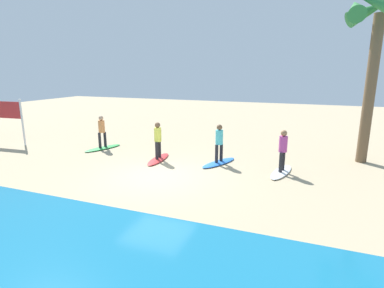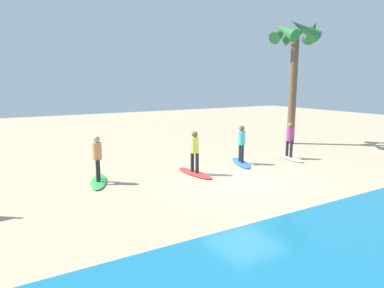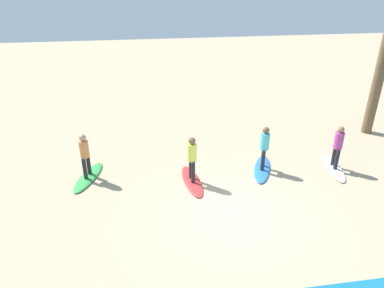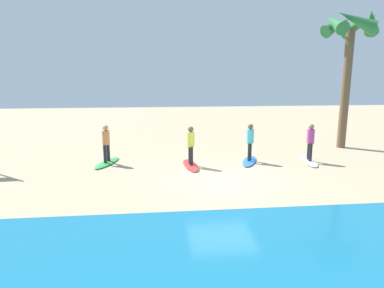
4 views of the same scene
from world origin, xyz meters
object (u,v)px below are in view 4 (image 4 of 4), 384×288
object	(u,v)px
surfboard_white	(309,161)
surfboard_blue	(249,161)
surfboard_red	(191,165)
surfer_white	(310,140)
surfer_green	(106,141)
surfboard_green	(107,163)
surfer_blue	(250,139)
palm_tree	(350,38)
surfer_red	(191,143)

from	to	relation	value
surfboard_white	surfboard_blue	distance (m)	2.68
surfboard_red	surfboard_white	bearing A→B (deg)	86.12
surfer_white	surfer_green	distance (m)	9.03
surfboard_blue	surfboard_green	xyz separation A→B (m)	(6.34, -0.36, 0.00)
surfboard_white	surfer_blue	distance (m)	2.86
surfboard_blue	palm_tree	bearing A→B (deg)	136.09
surfboard_red	surfer_white	bearing A→B (deg)	86.12
surfer_blue	palm_tree	bearing A→B (deg)	-156.13
surfboard_red	surfer_red	distance (m)	0.99
surfer_green	palm_tree	bearing A→B (deg)	-169.67
surfboard_green	surfer_white	bearing A→B (deg)	104.02
palm_tree	surfer_white	bearing A→B (deg)	42.61
surfboard_white	surfboard_blue	size ratio (longest dim) A/B	1.00
surfer_blue	surfer_green	size ratio (longest dim) A/B	1.00
surfer_white	surfer_blue	size ratio (longest dim) A/B	1.00
surfboard_green	surfboard_blue	bearing A→B (deg)	105.13
surfboard_red	palm_tree	size ratio (longest dim) A/B	0.29
surfboard_white	surfboard_red	xyz separation A→B (m)	(5.37, 0.12, 0.00)
surfer_red	palm_tree	distance (m)	10.19
surfer_red	palm_tree	world-z (taller)	palm_tree
palm_tree	surfboard_blue	bearing A→B (deg)	23.87
surfer_blue	palm_tree	xyz separation A→B (m)	(-5.81, -2.57, 4.69)
surfer_blue	palm_tree	world-z (taller)	palm_tree
surfer_blue	surfboard_red	world-z (taller)	surfer_blue
surfboard_green	surfer_green	xyz separation A→B (m)	(0.00, 0.00, 0.99)
surfer_green	surfer_blue	bearing A→B (deg)	176.79
surfboard_blue	surfboard_green	size ratio (longest dim) A/B	1.00
surfboard_white	surfer_green	world-z (taller)	surfer_green
surfer_red	surfer_blue	bearing A→B (deg)	-170.59
surfer_red	surfer_green	size ratio (longest dim) A/B	1.00
surfer_red	surfboard_white	bearing A→B (deg)	-178.68
surfboard_white	surfboard_green	distance (m)	9.03
surfer_white	surfer_blue	distance (m)	2.68
surfer_white	surfer_green	bearing A→B (deg)	-4.33
surfer_white	surfer_blue	bearing A→B (deg)	-6.96
surfboard_red	surfboard_green	size ratio (longest dim) A/B	1.00
surfer_white	surfboard_red	world-z (taller)	surfer_white
surfer_green	surfer_red	bearing A→B (deg)	167.49
surfer_blue	surfer_red	bearing A→B (deg)	9.41
surfer_blue	surfboard_red	bearing A→B (deg)	9.41
surfer_blue	surfboard_green	world-z (taller)	surfer_blue
surfboard_green	surfer_green	world-z (taller)	surfer_green
palm_tree	surfboard_red	bearing A→B (deg)	19.51
surfer_white	surfboard_green	distance (m)	9.08
surfer_white	surfboard_red	distance (m)	5.47
surfboard_blue	palm_tree	xyz separation A→B (m)	(-5.81, -2.57, 5.68)
surfboard_white	surfboard_blue	xyz separation A→B (m)	(2.66, -0.33, 0.00)
surfboard_blue	surfboard_red	size ratio (longest dim) A/B	1.00
surfer_blue	surfboard_red	xyz separation A→B (m)	(2.71, 0.45, -0.99)
surfboard_green	surfer_green	bearing A→B (deg)	18.35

